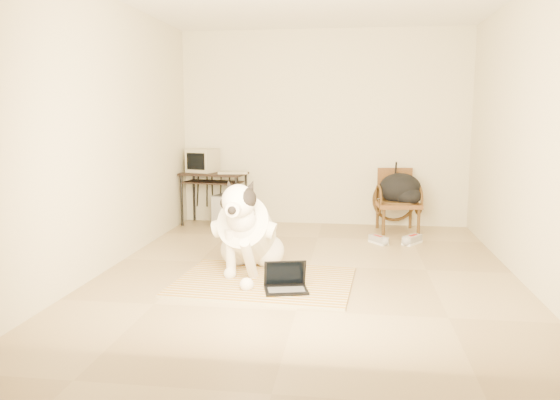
% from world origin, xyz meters
% --- Properties ---
extents(floor, '(4.50, 4.50, 0.00)m').
position_xyz_m(floor, '(0.00, 0.00, 0.00)').
color(floor, tan).
rests_on(floor, ground).
extents(wall_back, '(4.50, 0.00, 4.50)m').
position_xyz_m(wall_back, '(0.00, 2.25, 1.35)').
color(wall_back, beige).
rests_on(wall_back, floor).
extents(wall_front, '(4.50, 0.00, 4.50)m').
position_xyz_m(wall_front, '(0.00, -2.25, 1.35)').
color(wall_front, beige).
rests_on(wall_front, floor).
extents(wall_left, '(0.00, 4.50, 4.50)m').
position_xyz_m(wall_left, '(-2.00, 0.00, 1.35)').
color(wall_left, beige).
rests_on(wall_left, floor).
extents(wall_right, '(0.00, 4.50, 4.50)m').
position_xyz_m(wall_right, '(2.00, 0.00, 1.35)').
color(wall_right, beige).
rests_on(wall_right, floor).
extents(rug, '(1.69, 1.33, 0.02)m').
position_xyz_m(rug, '(-0.37, -0.62, 0.01)').
color(rug, '#BB730D').
rests_on(rug, floor).
extents(dog, '(0.66, 1.38, 0.99)m').
position_xyz_m(dog, '(-0.59, -0.30, 0.39)').
color(dog, white).
rests_on(dog, rug).
extents(laptop, '(0.42, 0.35, 0.26)m').
position_xyz_m(laptop, '(-0.14, -0.87, 0.08)').
color(laptop, black).
rests_on(laptop, rug).
extents(computer_desk, '(0.94, 0.61, 0.74)m').
position_xyz_m(computer_desk, '(-1.51, 1.96, 0.63)').
color(computer_desk, black).
rests_on(computer_desk, floor).
extents(crt_monitor, '(0.46, 0.44, 0.33)m').
position_xyz_m(crt_monitor, '(-1.69, 2.05, 0.90)').
color(crt_monitor, tan).
rests_on(crt_monitor, computer_desk).
extents(desk_keyboard, '(0.42, 0.21, 0.03)m').
position_xyz_m(desk_keyboard, '(-1.21, 1.88, 0.75)').
color(desk_keyboard, tan).
rests_on(desk_keyboard, computer_desk).
extents(pc_tower, '(0.34, 0.51, 0.44)m').
position_xyz_m(pc_tower, '(-1.33, 1.94, 0.22)').
color(pc_tower, '#515053').
rests_on(pc_tower, floor).
extents(rattan_chair, '(0.61, 0.59, 0.83)m').
position_xyz_m(rattan_chair, '(1.02, 1.88, 0.42)').
color(rattan_chair, brown).
rests_on(rattan_chair, floor).
extents(backpack, '(0.55, 0.48, 0.41)m').
position_xyz_m(backpack, '(1.06, 1.81, 0.57)').
color(backpack, black).
rests_on(backpack, rattan_chair).
extents(sneaker_left, '(0.25, 0.28, 0.09)m').
position_xyz_m(sneaker_left, '(0.75, 1.10, 0.04)').
color(sneaker_left, white).
rests_on(sneaker_left, floor).
extents(sneaker_right, '(0.27, 0.31, 0.10)m').
position_xyz_m(sneaker_right, '(1.15, 1.13, 0.05)').
color(sneaker_right, white).
rests_on(sneaker_right, floor).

